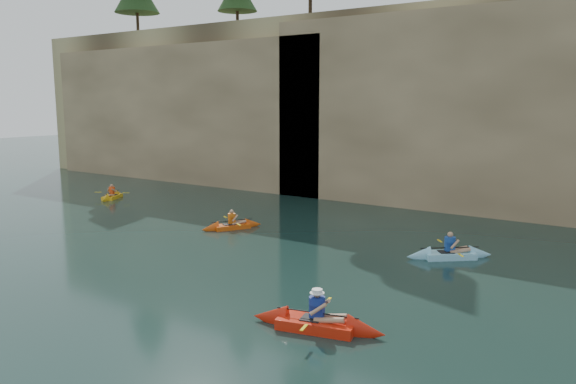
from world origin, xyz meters
The scene contains 10 objects.
ground centered at (0.00, 0.00, 0.00)m, with size 160.00×160.00×0.00m, color black.
cliff centered at (0.00, 30.00, 6.00)m, with size 70.00×16.00×12.00m, color tan.
cliff_slab_west centered at (-20.00, 22.60, 5.28)m, with size 26.00×2.40×10.56m, color tan.
cliff_slab_center centered at (2.00, 22.60, 5.70)m, with size 24.00×2.40×11.40m, color tan.
sea_cave_west centered at (-18.00, 21.95, 2.00)m, with size 4.50×1.00×4.00m, color black.
sea_cave_center centered at (-4.00, 21.95, 1.60)m, with size 3.50×1.00×3.20m, color black.
main_kayaker centered at (3.51, 3.85, 0.19)m, with size 3.87×2.50×1.41m.
kayaker_orange centered at (-6.18, 11.91, 0.14)m, with size 2.15×3.00×1.16m.
kayaker_yellow centered at (-17.88, 14.17, 0.14)m, with size 2.08×2.83×1.15m.
kayaker_ltblue_mid centered at (4.23, 12.74, 0.16)m, with size 3.18×2.83×1.33m.
Camera 1 is at (10.96, -8.55, 6.16)m, focal length 35.00 mm.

